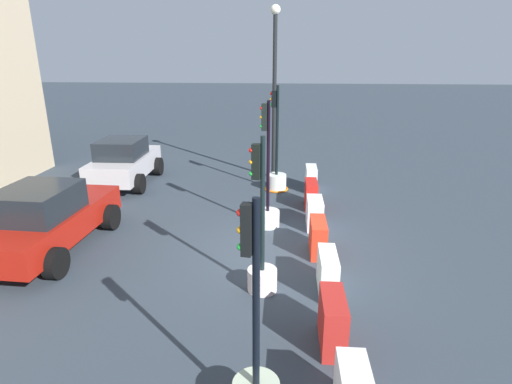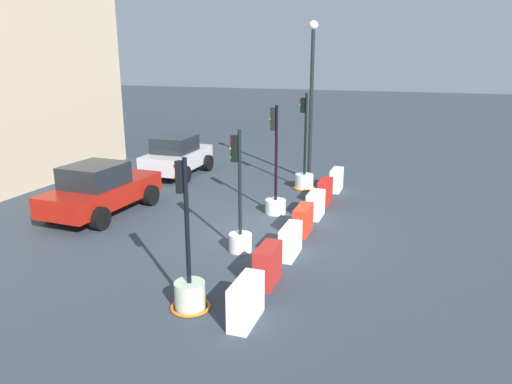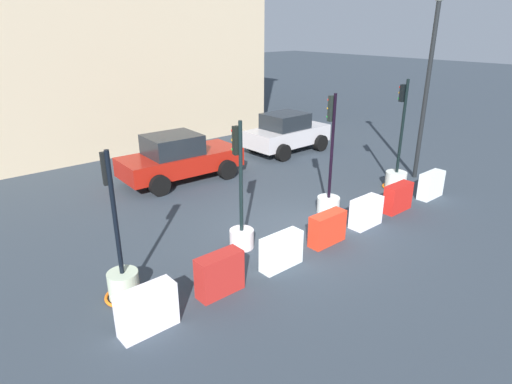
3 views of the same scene
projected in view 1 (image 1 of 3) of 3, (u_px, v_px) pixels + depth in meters
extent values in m
plane|color=#2E3741|center=(278.00, 252.00, 10.33)|extent=(120.00, 120.00, 0.00)
cylinder|color=black|center=(256.00, 298.00, 5.04)|extent=(0.09, 0.09, 2.60)
cube|color=black|center=(247.00, 230.00, 4.74)|extent=(0.16, 0.14, 0.64)
sphere|color=red|center=(240.00, 213.00, 4.67)|extent=(0.09, 0.09, 0.09)
sphere|color=orange|center=(240.00, 230.00, 4.74)|extent=(0.09, 0.09, 0.09)
sphere|color=green|center=(241.00, 247.00, 4.80)|extent=(0.09, 0.09, 0.09)
cylinder|color=silver|center=(262.00, 280.00, 8.62)|extent=(0.62, 0.62, 0.48)
cylinder|color=black|center=(263.00, 206.00, 8.10)|extent=(0.09, 0.09, 2.79)
cube|color=black|center=(256.00, 162.00, 7.80)|extent=(0.18, 0.19, 0.68)
sphere|color=red|center=(251.00, 150.00, 7.71)|extent=(0.10, 0.10, 0.10)
sphere|color=orange|center=(251.00, 162.00, 7.78)|extent=(0.10, 0.10, 0.10)
sphere|color=green|center=(251.00, 174.00, 7.86)|extent=(0.10, 0.10, 0.10)
cylinder|color=silver|center=(268.00, 218.00, 11.84)|extent=(0.68, 0.68, 0.47)
cylinder|color=black|center=(268.00, 158.00, 11.27)|extent=(0.09, 0.09, 3.09)
cube|color=black|center=(264.00, 117.00, 10.90)|extent=(0.16, 0.16, 0.72)
sphere|color=red|center=(261.00, 108.00, 10.82)|extent=(0.09, 0.09, 0.09)
sphere|color=orange|center=(261.00, 117.00, 10.90)|extent=(0.09, 0.09, 0.09)
sphere|color=green|center=(261.00, 126.00, 10.97)|extent=(0.09, 0.09, 0.09)
cylinder|color=silver|center=(276.00, 182.00, 14.99)|extent=(0.71, 0.71, 0.57)
cylinder|color=black|center=(277.00, 131.00, 14.40)|extent=(0.10, 0.10, 3.13)
cube|color=black|center=(274.00, 99.00, 14.04)|extent=(0.19, 0.17, 0.55)
sphere|color=red|center=(271.00, 94.00, 13.98)|extent=(0.11, 0.11, 0.11)
sphere|color=orange|center=(271.00, 99.00, 14.04)|extent=(0.11, 0.11, 0.11)
sphere|color=green|center=(271.00, 105.00, 14.10)|extent=(0.11, 0.11, 0.11)
torus|color=orange|center=(276.00, 189.00, 15.07)|extent=(0.87, 0.87, 0.06)
cube|color=#AD231E|center=(332.00, 321.00, 6.94)|extent=(1.03, 0.40, 0.91)
cube|color=white|center=(328.00, 272.00, 8.56)|extent=(1.08, 0.37, 0.83)
cube|color=red|center=(318.00, 237.00, 10.19)|extent=(1.07, 0.38, 0.84)
cube|color=silver|center=(315.00, 213.00, 11.73)|extent=(0.99, 0.44, 0.83)
cube|color=red|center=(311.00, 194.00, 13.25)|extent=(1.04, 0.37, 0.85)
cube|color=silver|center=(311.00, 178.00, 14.92)|extent=(1.00, 0.39, 0.86)
cube|color=maroon|center=(49.00, 223.00, 10.34)|extent=(4.42, 1.96, 0.66)
cube|color=black|center=(37.00, 202.00, 9.84)|extent=(1.88, 1.64, 0.70)
cylinder|color=black|center=(48.00, 214.00, 11.82)|extent=(0.72, 0.31, 0.71)
cylinder|color=black|center=(111.00, 217.00, 11.60)|extent=(0.72, 0.31, 0.71)
cylinder|color=black|center=(56.00, 263.00, 9.07)|extent=(0.72, 0.31, 0.71)
cube|color=#B5B1B5|center=(125.00, 165.00, 15.59)|extent=(3.84, 1.76, 0.71)
cube|color=black|center=(121.00, 148.00, 15.21)|extent=(1.82, 1.52, 0.66)
cylinder|color=black|center=(139.00, 184.00, 14.54)|extent=(0.72, 0.29, 0.72)
cylinder|color=black|center=(89.00, 183.00, 14.64)|extent=(0.72, 0.29, 0.72)
cylinder|color=black|center=(158.00, 166.00, 16.77)|extent=(0.72, 0.29, 0.72)
cylinder|color=black|center=(115.00, 166.00, 16.87)|extent=(0.72, 0.29, 0.72)
cylinder|color=black|center=(274.00, 101.00, 15.59)|extent=(0.15, 0.15, 6.02)
sphere|color=silver|center=(276.00, 10.00, 14.58)|extent=(0.36, 0.36, 0.36)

